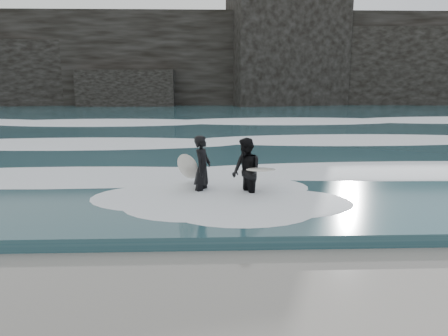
{
  "coord_description": "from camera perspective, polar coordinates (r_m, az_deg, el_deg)",
  "views": [
    {
      "loc": [
        0.49,
        -5.28,
        3.5
      ],
      "look_at": [
        0.92,
        6.39,
        1.0
      ],
      "focal_mm": 35.0,
      "sensor_mm": 36.0,
      "label": 1
    }
  ],
  "objects": [
    {
      "name": "foam_far",
      "position": [
        30.44,
        -3.04,
        6.33
      ],
      "size": [
        60.0,
        4.8,
        0.3
      ],
      "primitive_type": "ellipsoid",
      "color": "white",
      "rests_on": "sea"
    },
    {
      "name": "surfer_left",
      "position": [
        12.16,
        -3.17,
        -0.07
      ],
      "size": [
        1.05,
        1.87,
        1.87
      ],
      "color": "black",
      "rests_on": "ground"
    },
    {
      "name": "sea",
      "position": [
        34.44,
        -2.93,
        6.5
      ],
      "size": [
        90.0,
        52.0,
        0.3
      ],
      "primitive_type": "cube",
      "color": "#23464E",
      "rests_on": "ground"
    },
    {
      "name": "foam_near",
      "position": [
        14.62,
        -3.97,
        -0.18
      ],
      "size": [
        60.0,
        3.2,
        0.2
      ],
      "primitive_type": "ellipsoid",
      "color": "white",
      "rests_on": "sea"
    },
    {
      "name": "headland",
      "position": [
        51.3,
        -2.73,
        13.76
      ],
      "size": [
        70.0,
        9.0,
        10.0
      ],
      "primitive_type": "cube",
      "color": "black",
      "rests_on": "ground"
    },
    {
      "name": "surfer_right",
      "position": [
        11.79,
        3.12,
        -0.51
      ],
      "size": [
        1.6,
        2.11,
        1.85
      ],
      "color": "black",
      "rests_on": "ground"
    },
    {
      "name": "foam_mid",
      "position": [
        21.51,
        -3.4,
        3.84
      ],
      "size": [
        60.0,
        4.0,
        0.24
      ],
      "primitive_type": "ellipsoid",
      "color": "white",
      "rests_on": "sea"
    }
  ]
}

